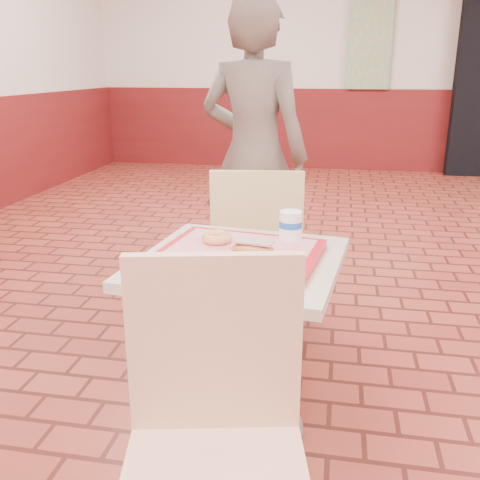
% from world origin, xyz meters
% --- Properties ---
extents(promo_poster, '(0.50, 0.03, 1.20)m').
position_xyz_m(promo_poster, '(-0.60, 4.94, 1.60)').
color(promo_poster, gray).
rests_on(promo_poster, wainscot_band).
extents(main_table, '(0.63, 0.63, 0.67)m').
position_xyz_m(main_table, '(-1.19, -0.39, 0.45)').
color(main_table, beige).
rests_on(main_table, ground).
extents(chair_main_front, '(0.48, 0.48, 0.87)m').
position_xyz_m(chair_main_front, '(-1.13, -1.03, 0.49)').
color(chair_main_front, '#E1AA87').
rests_on(chair_main_front, ground).
extents(chair_main_back, '(0.44, 0.44, 0.85)m').
position_xyz_m(chair_main_back, '(-1.24, 0.27, 0.48)').
color(chair_main_back, '#E3D388').
rests_on(chair_main_back, ground).
extents(customer, '(0.66, 0.50, 1.62)m').
position_xyz_m(customer, '(-1.34, 0.81, 0.81)').
color(customer, '#655B4E').
rests_on(customer, ground).
extents(serving_tray, '(0.50, 0.39, 0.03)m').
position_xyz_m(serving_tray, '(-1.19, -0.39, 0.68)').
color(serving_tray, red).
rests_on(serving_tray, main_table).
extents(ring_donut, '(0.11, 0.11, 0.03)m').
position_xyz_m(ring_donut, '(-1.28, -0.34, 0.72)').
color(ring_donut, '#EA8F55').
rests_on(ring_donut, serving_tray).
extents(long_john_donut, '(0.15, 0.09, 0.04)m').
position_xyz_m(long_john_donut, '(-1.14, -0.43, 0.72)').
color(long_john_donut, '#C56F39').
rests_on(long_john_donut, serving_tray).
extents(paper_cup, '(0.08, 0.08, 0.10)m').
position_xyz_m(paper_cup, '(-1.04, -0.26, 0.75)').
color(paper_cup, white).
rests_on(paper_cup, serving_tray).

